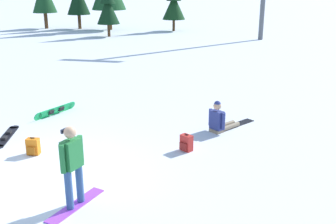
{
  "coord_description": "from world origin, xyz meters",
  "views": [
    {
      "loc": [
        4.51,
        -7.44,
        4.35
      ],
      "look_at": [
        2.43,
        2.52,
        1.0
      ],
      "focal_mm": 42.73,
      "sensor_mm": 36.0,
      "label": 1
    }
  ],
  "objects": [
    {
      "name": "snowboarder_foreground",
      "position": [
        1.22,
        -0.86,
        0.91
      ],
      "size": [
        0.7,
        1.53,
        1.72
      ],
      "color": "#993FD8",
      "rests_on": "ground_plane"
    },
    {
      "name": "loose_snowboard_near_left",
      "position": [
        -2.35,
        2.24,
        0.02
      ],
      "size": [
        0.79,
        1.84,
        0.09
      ],
      "color": "black",
      "rests_on": "ground_plane"
    },
    {
      "name": "pine_tree_slender",
      "position": [
        -7.02,
        23.99,
        2.51
      ],
      "size": [
        1.83,
        1.83,
        4.6
      ],
      "color": "#472D19",
      "rests_on": "ground_plane"
    },
    {
      "name": "ground_plane",
      "position": [
        0.0,
        0.0,
        0.0
      ],
      "size": [
        800.0,
        800.0,
        0.0
      ],
      "primitive_type": "plane",
      "color": "silver"
    },
    {
      "name": "backpack_orange",
      "position": [
        -0.93,
        1.28,
        0.21
      ],
      "size": [
        0.34,
        0.28,
        0.47
      ],
      "color": "orange",
      "rests_on": "ground_plane"
    },
    {
      "name": "loose_snowboard_far_spare",
      "position": [
        -1.89,
        4.43,
        0.14
      ],
      "size": [
        0.78,
        1.72,
        0.28
      ],
      "color": "#19B259",
      "rests_on": "ground_plane"
    },
    {
      "name": "pine_tree_young",
      "position": [
        -2.55,
        28.82,
        2.55
      ],
      "size": [
        2.05,
        2.05,
        4.67
      ],
      "color": "#472D19",
      "rests_on": "ground_plane"
    },
    {
      "name": "snowboarder_midground",
      "position": [
        3.74,
        4.05,
        0.34
      ],
      "size": [
        1.37,
        1.62,
        0.98
      ],
      "color": "gray",
      "rests_on": "ground_plane"
    },
    {
      "name": "backpack_red",
      "position": [
        2.96,
        2.35,
        0.21
      ],
      "size": [
        0.38,
        0.37,
        0.47
      ],
      "color": "red",
      "rests_on": "ground_plane"
    }
  ]
}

